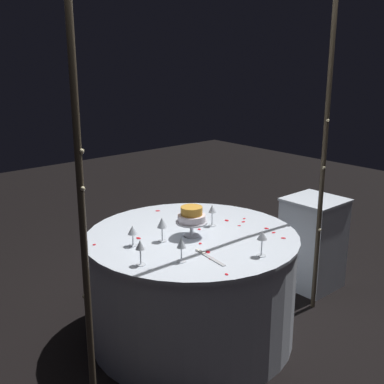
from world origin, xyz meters
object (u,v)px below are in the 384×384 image
Objects in this scene: tiered_cake at (192,217)px; wine_glass_4 at (212,210)px; wine_glass_0 at (181,244)px; side_table at (313,243)px; wine_glass_5 at (140,246)px; main_table at (192,286)px; cake_knife at (208,256)px; wine_glass_3 at (262,237)px; decorative_arch at (230,126)px; wine_glass_1 at (162,224)px; wine_glass_2 at (133,231)px.

tiered_cake is 0.26m from wine_glass_4.
tiered_cake is 0.43m from wine_glass_0.
wine_glass_5 is (1.89, 0.08, 0.50)m from side_table.
wine_glass_5 is at bearing -29.85° from wine_glass_0.
main_table is at bearing -162.55° from wine_glass_5.
cake_knife reaches higher than main_table.
wine_glass_3 is at bearing 141.95° from cake_knife.
wine_glass_0 is at bearing 40.44° from tiered_cake.
wine_glass_0 is (0.35, 0.30, 0.51)m from main_table.
tiered_cake is at bearing -115.23° from cake_knife.
tiered_cake reaches higher than wine_glass_5.
wine_glass_4 is at bearing -120.88° from decorative_arch.
main_table is 0.77m from wine_glass_3.
decorative_arch is 1.24m from main_table.
decorative_arch is at bearing 94.14° from tiered_cake.
tiered_cake is 1.37× the size of wine_glass_0.
wine_glass_5 is 0.54× the size of cake_knife.
decorative_arch is at bearing 59.12° from wine_glass_4.
wine_glass_1 reaches higher than main_table.
tiered_cake is 0.56m from wine_glass_5.
decorative_arch reaches higher than tiered_cake.
wine_glass_2 reaches higher than cake_knife.
wine_glass_2 is at bearing -116.28° from wine_glass_5.
wine_glass_3 is (-0.08, 0.22, -0.67)m from decorative_arch.
wine_glass_1 is (-0.12, -0.34, 0.01)m from wine_glass_0.
wine_glass_5 reaches higher than main_table.
wine_glass_2 reaches higher than main_table.
tiered_cake is at bearing 162.77° from wine_glass_2.
cake_knife is (-0.24, 0.46, -0.10)m from wine_glass_2.
wine_glass_4 is 0.83m from wine_glass_5.
wine_glass_2 is 0.88× the size of wine_glass_5.
cake_knife is (1.51, 0.26, 0.39)m from side_table.
wine_glass_0 reaches higher than wine_glass_5.
cake_knife is at bearing 160.58° from wine_glass_0.
tiered_cake is at bearing -85.86° from decorative_arch.
tiered_cake reaches higher than wine_glass_0.
wine_glass_2 is at bearing -6.47° from side_table.
wine_glass_1 is 1.05× the size of wine_glass_4.
wine_glass_4 is at bearing -7.11° from side_table.
decorative_arch is at bearing 90.01° from main_table.
cake_knife is (-0.17, 0.06, -0.11)m from wine_glass_0.
wine_glass_1 is at bearing -16.51° from tiered_cake.
wine_glass_5 is (0.54, 0.16, -0.02)m from tiered_cake.
main_table is 9.29× the size of wine_glass_0.
main_table is at bearing 10.01° from wine_glass_4.
wine_glass_3 is at bearing 117.25° from wine_glass_1.
decorative_arch reaches higher than side_table.
main_table is 9.30× the size of wine_glass_4.
side_table is 1.45m from tiered_cake.
decorative_arch is 14.69× the size of wine_glass_1.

